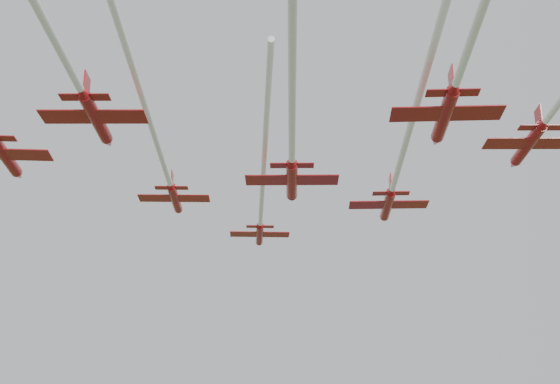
# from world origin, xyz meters

# --- Properties ---
(jet_lead) EXTENTS (13.98, 55.21, 2.39)m
(jet_lead) POSITION_xyz_m (2.80, 0.91, 51.80)
(jet_lead) COLOR #AD1219
(jet_row2_left) EXTENTS (13.73, 59.04, 2.51)m
(jet_row2_left) POSITION_xyz_m (-4.85, -15.34, 52.10)
(jet_row2_left) COLOR #AD1219
(jet_row2_right) EXTENTS (12.25, 70.12, 2.77)m
(jet_row2_right) POSITION_xyz_m (19.60, -14.99, 51.33)
(jet_row2_right) COLOR #AD1219
(jet_row3_mid) EXTENTS (13.47, 67.25, 2.79)m
(jet_row3_mid) POSITION_xyz_m (10.55, -29.14, 49.22)
(jet_row3_mid) COLOR #AD1219
(jet_row4_left) EXTENTS (10.48, 44.68, 2.62)m
(jet_row4_left) POSITION_xyz_m (-4.67, -37.73, 49.29)
(jet_row4_left) COLOR #AD1219
(jet_row4_right) EXTENTS (9.86, 55.48, 2.66)m
(jet_row4_right) POSITION_xyz_m (23.90, -39.74, 48.44)
(jet_row4_right) COLOR #AD1219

